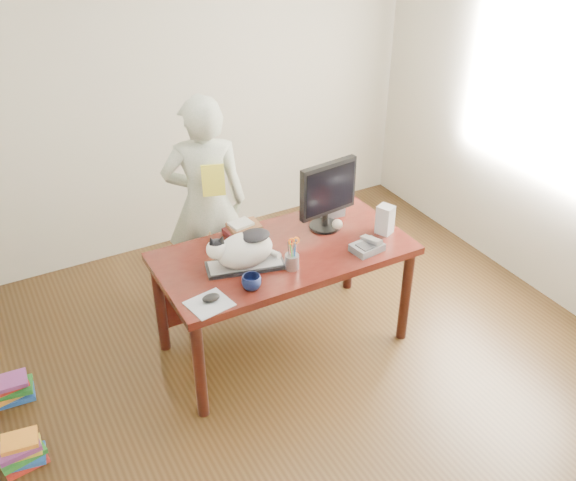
# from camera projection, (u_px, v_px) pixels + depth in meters

# --- Properties ---
(room) EXTENTS (4.50, 4.50, 4.50)m
(room) POSITION_uv_depth(u_px,v_px,m) (340.00, 207.00, 3.27)
(room) COLOR black
(room) RESTS_ON ground
(desk) EXTENTS (1.60, 0.80, 0.75)m
(desk) POSITION_uv_depth(u_px,v_px,m) (278.00, 264.00, 4.17)
(desk) COLOR black
(desk) RESTS_ON ground
(keyboard) EXTENTS (0.50, 0.29, 0.03)m
(keyboard) POSITION_uv_depth(u_px,v_px,m) (245.00, 265.00, 3.86)
(keyboard) COLOR black
(keyboard) RESTS_ON desk
(cat) EXTENTS (0.46, 0.30, 0.26)m
(cat) POSITION_uv_depth(u_px,v_px,m) (242.00, 249.00, 3.80)
(cat) COLOR silver
(cat) RESTS_ON keyboard
(monitor) EXTENTS (0.42, 0.23, 0.47)m
(monitor) POSITION_uv_depth(u_px,v_px,m) (328.00, 192.00, 4.12)
(monitor) COLOR black
(monitor) RESTS_ON desk
(pen_cup) EXTENTS (0.09, 0.09, 0.22)m
(pen_cup) POSITION_uv_depth(u_px,v_px,m) (292.00, 260.00, 3.83)
(pen_cup) COLOR #95969B
(pen_cup) RESTS_ON desk
(mousepad) EXTENTS (0.26, 0.24, 0.01)m
(mousepad) POSITION_uv_depth(u_px,v_px,m) (209.00, 304.00, 3.56)
(mousepad) COLOR silver
(mousepad) RESTS_ON desk
(mouse) EXTENTS (0.11, 0.08, 0.04)m
(mouse) POSITION_uv_depth(u_px,v_px,m) (211.00, 298.00, 3.57)
(mouse) COLOR black
(mouse) RESTS_ON mousepad
(coffee_mug) EXTENTS (0.16, 0.16, 0.09)m
(coffee_mug) POSITION_uv_depth(u_px,v_px,m) (252.00, 282.00, 3.66)
(coffee_mug) COLOR #0E1538
(coffee_mug) RESTS_ON desk
(phone) EXTENTS (0.21, 0.18, 0.09)m
(phone) POSITION_uv_depth(u_px,v_px,m) (367.00, 247.00, 4.02)
(phone) COLOR #5A595E
(phone) RESTS_ON desk
(speaker) EXTENTS (0.12, 0.12, 0.20)m
(speaker) POSITION_uv_depth(u_px,v_px,m) (385.00, 220.00, 4.17)
(speaker) COLOR #ABABAE
(speaker) RESTS_ON desk
(baseball) EXTENTS (0.07, 0.07, 0.07)m
(baseball) POSITION_uv_depth(u_px,v_px,m) (337.00, 224.00, 4.24)
(baseball) COLOR beige
(baseball) RESTS_ON desk
(book_stack) EXTENTS (0.24, 0.18, 0.08)m
(book_stack) POSITION_uv_depth(u_px,v_px,m) (243.00, 228.00, 4.19)
(book_stack) COLOR #491318
(book_stack) RESTS_ON desk
(calculator) EXTENTS (0.19, 0.24, 0.07)m
(calculator) POSITION_uv_depth(u_px,v_px,m) (327.00, 207.00, 4.44)
(calculator) COLOR #5A595E
(calculator) RESTS_ON desk
(person) EXTENTS (0.67, 0.54, 1.58)m
(person) POSITION_uv_depth(u_px,v_px,m) (206.00, 204.00, 4.46)
(person) COLOR silver
(person) RESTS_ON ground
(held_book) EXTENTS (0.17, 0.13, 0.21)m
(held_book) POSITION_uv_depth(u_px,v_px,m) (213.00, 180.00, 4.20)
(held_book) COLOR gold
(held_book) RESTS_ON person
(book_pile_a) EXTENTS (0.27, 0.22, 0.18)m
(book_pile_a) POSITION_uv_depth(u_px,v_px,m) (22.00, 452.00, 3.52)
(book_pile_a) COLOR red
(book_pile_a) RESTS_ON ground
(book_pile_b) EXTENTS (0.26, 0.20, 0.15)m
(book_pile_b) POSITION_uv_depth(u_px,v_px,m) (12.00, 389.00, 3.95)
(book_pile_b) COLOR #1A449D
(book_pile_b) RESTS_ON ground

